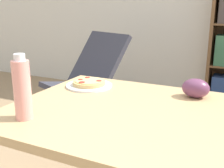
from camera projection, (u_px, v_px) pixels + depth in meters
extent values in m
cube|color=tan|center=(136.00, 115.00, 1.17)|extent=(1.07, 0.84, 0.03)
cylinder|color=tan|center=(85.00, 136.00, 1.78)|extent=(0.06, 0.06, 0.69)
cylinder|color=white|center=(89.00, 85.00, 1.52)|extent=(0.25, 0.25, 0.01)
cylinder|color=#DBB26B|center=(89.00, 83.00, 1.51)|extent=(0.17, 0.17, 0.02)
cylinder|color=#EACC7A|center=(89.00, 81.00, 1.51)|extent=(0.15, 0.15, 0.00)
cylinder|color=#A83328|center=(80.00, 79.00, 1.52)|extent=(0.02, 0.02, 0.00)
cylinder|color=#A83328|center=(99.00, 81.00, 1.50)|extent=(0.03, 0.03, 0.00)
cylinder|color=#A83328|center=(87.00, 77.00, 1.56)|extent=(0.03, 0.03, 0.00)
cylinder|color=#A83328|center=(82.00, 82.00, 1.46)|extent=(0.03, 0.03, 0.00)
ellipsoid|color=#6B3856|center=(196.00, 88.00, 1.33)|extent=(0.13, 0.10, 0.09)
sphere|color=#6B3856|center=(190.00, 93.00, 1.31)|extent=(0.02, 0.02, 0.02)
sphere|color=#6B3856|center=(187.00, 89.00, 1.37)|extent=(0.02, 0.02, 0.02)
sphere|color=#6B3856|center=(201.00, 93.00, 1.31)|extent=(0.02, 0.02, 0.02)
sphere|color=#6B3856|center=(193.00, 91.00, 1.32)|extent=(0.03, 0.03, 0.03)
sphere|color=#6B3856|center=(192.00, 87.00, 1.33)|extent=(0.03, 0.03, 0.03)
sphere|color=#6B3856|center=(195.00, 90.00, 1.29)|extent=(0.02, 0.02, 0.02)
sphere|color=#6B3856|center=(190.00, 88.00, 1.34)|extent=(0.03, 0.03, 0.03)
cylinder|color=pink|center=(22.00, 90.00, 1.06)|extent=(0.07, 0.07, 0.23)
cylinder|color=white|center=(19.00, 57.00, 1.02)|extent=(0.04, 0.04, 0.03)
cube|color=black|center=(81.00, 117.00, 2.87)|extent=(0.70, 0.71, 0.10)
cube|color=#383842|center=(76.00, 90.00, 2.72)|extent=(0.73, 0.69, 0.14)
cube|color=#383842|center=(98.00, 61.00, 2.87)|extent=(0.69, 0.60, 0.55)
cube|color=brown|center=(212.00, 44.00, 3.23)|extent=(0.04, 0.32, 1.44)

